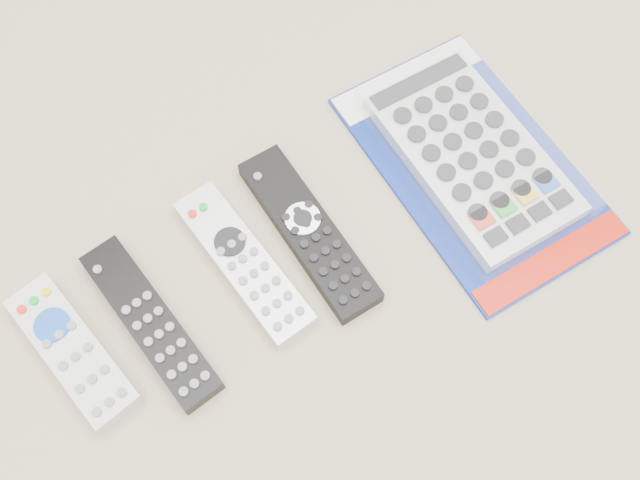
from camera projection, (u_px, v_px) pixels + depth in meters
remote_small_grey at (73, 351)px, 0.68m from camera, size 0.07×0.17×0.02m
remote_slim_black at (151, 323)px, 0.69m from camera, size 0.06×0.20×0.02m
remote_silver_dvd at (244, 263)px, 0.72m from camera, size 0.06×0.19×0.02m
remote_large_black at (309, 232)px, 0.73m from camera, size 0.06×0.21×0.02m
jumbo_remote_packaged at (473, 154)px, 0.77m from camera, size 0.20×0.32×0.04m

